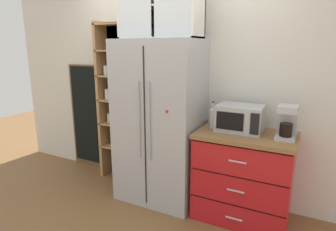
{
  "coord_description": "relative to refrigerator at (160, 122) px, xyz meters",
  "views": [
    {
      "loc": [
        1.47,
        -2.62,
        1.71
      ],
      "look_at": [
        0.1,
        0.03,
        0.99
      ],
      "focal_mm": 30.14,
      "sensor_mm": 36.0,
      "label": 1
    }
  ],
  "objects": [
    {
      "name": "upper_cabinet",
      "position": [
        -0.0,
        0.05,
        1.22
      ],
      "size": [
        0.87,
        0.32,
        0.64
      ],
      "color": "silver",
      "rests_on": "refrigerator"
    },
    {
      "name": "mug_charcoal",
      "position": [
        0.95,
        -0.01,
        0.05
      ],
      "size": [
        0.11,
        0.07,
        0.09
      ],
      "color": "#2D2D33",
      "rests_on": "counter_cabinet"
    },
    {
      "name": "chalkboard_menu",
      "position": [
        -1.33,
        0.29,
        -0.15
      ],
      "size": [
        0.6,
        0.04,
        1.48
      ],
      "color": "brown",
      "rests_on": "ground"
    },
    {
      "name": "bottle_clear",
      "position": [
        0.59,
        0.06,
        0.12
      ],
      "size": [
        0.06,
        0.06,
        0.27
      ],
      "color": "silver",
      "rests_on": "counter_cabinet"
    },
    {
      "name": "ground_plane",
      "position": [
        -0.0,
        -0.03,
        -0.9
      ],
      "size": [
        10.76,
        10.76,
        0.0
      ],
      "primitive_type": "plane",
      "color": "brown"
    },
    {
      "name": "coffee_maker",
      "position": [
        1.3,
        0.03,
        0.16
      ],
      "size": [
        0.17,
        0.2,
        0.31
      ],
      "color": "#B7B7BC",
      "rests_on": "counter_cabinet"
    },
    {
      "name": "microwave",
      "position": [
        0.87,
        0.07,
        0.13
      ],
      "size": [
        0.44,
        0.33,
        0.26
      ],
      "color": "#ADAFB5",
      "rests_on": "counter_cabinet"
    },
    {
      "name": "pantry_shelf_column",
      "position": [
        -0.74,
        0.26,
        0.12
      ],
      "size": [
        0.53,
        0.27,
        2.02
      ],
      "color": "brown",
      "rests_on": "ground"
    },
    {
      "name": "wall_back_cream",
      "position": [
        -0.0,
        0.37,
        0.38
      ],
      "size": [
        5.05,
        0.1,
        2.55
      ],
      "primitive_type": "cube",
      "color": "silver",
      "rests_on": "ground"
    },
    {
      "name": "counter_cabinet",
      "position": [
        0.95,
        0.02,
        -0.45
      ],
      "size": [
        0.94,
        0.62,
        0.9
      ],
      "color": "red",
      "rests_on": "ground"
    },
    {
      "name": "refrigerator",
      "position": [
        0.0,
        0.0,
        0.0
      ],
      "size": [
        0.9,
        0.65,
        1.8
      ],
      "color": "#ADAFB5",
      "rests_on": "ground"
    }
  ]
}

